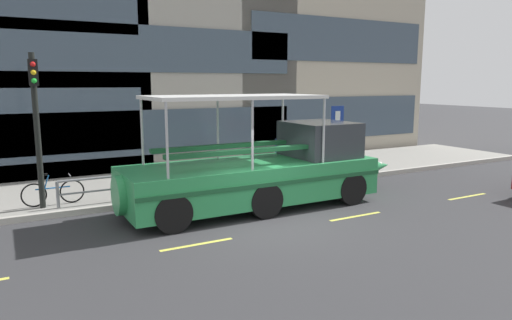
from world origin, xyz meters
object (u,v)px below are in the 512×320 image
(parking_sign, at_px, (337,128))
(leaned_bicycle, at_px, (53,192))
(traffic_light_pole, at_px, (36,116))
(pedestrian_near_bow, at_px, (281,148))
(duck_tour_boat, at_px, (267,171))

(parking_sign, distance_m, leaned_bicycle, 10.52)
(traffic_light_pole, distance_m, pedestrian_near_bow, 8.73)
(traffic_light_pole, xyz_separation_m, parking_sign, (10.73, 0.17, -0.84))
(leaned_bicycle, bearing_deg, parking_sign, -0.33)
(leaned_bicycle, height_order, duck_tour_boat, duck_tour_boat)
(parking_sign, relative_size, pedestrian_near_bow, 1.53)
(parking_sign, xyz_separation_m, duck_tour_boat, (-4.56, -2.41, -0.91))
(traffic_light_pole, relative_size, parking_sign, 1.65)
(duck_tour_boat, relative_size, pedestrian_near_bow, 5.52)
(pedestrian_near_bow, bearing_deg, parking_sign, -15.70)
(parking_sign, distance_m, duck_tour_boat, 5.24)
(parking_sign, height_order, duck_tour_boat, duck_tour_boat)
(traffic_light_pole, relative_size, leaned_bicycle, 2.51)
(traffic_light_pole, xyz_separation_m, leaned_bicycle, (0.31, 0.23, -2.27))
(pedestrian_near_bow, bearing_deg, traffic_light_pole, -174.77)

